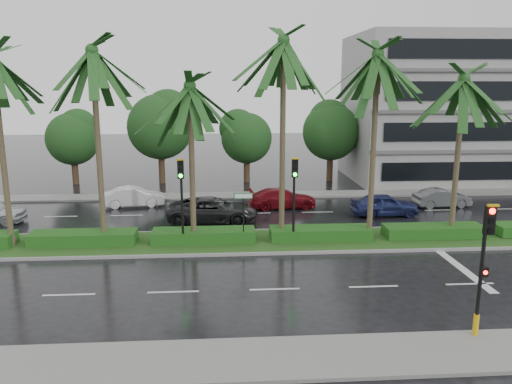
{
  "coord_description": "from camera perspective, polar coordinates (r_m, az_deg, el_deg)",
  "views": [
    {
      "loc": [
        -1.99,
        -23.43,
        7.95
      ],
      "look_at": [
        -0.3,
        1.5,
        2.56
      ],
      "focal_mm": 35.0,
      "sensor_mm": 36.0,
      "label": 1
    }
  ],
  "objects": [
    {
      "name": "signal_median_right",
      "position": [
        24.49,
        4.4,
        0.47
      ],
      "size": [
        0.34,
        0.42,
        4.36
      ],
      "color": "black",
      "rests_on": "median"
    },
    {
      "name": "signal_median_left",
      "position": [
        24.33,
        -8.53,
        0.29
      ],
      "size": [
        0.34,
        0.42,
        4.36
      ],
      "color": "black",
      "rests_on": "median"
    },
    {
      "name": "car_blue",
      "position": [
        31.82,
        14.48,
        -1.41
      ],
      "size": [
        1.83,
        4.15,
        1.39
      ],
      "primitive_type": "imported",
      "rotation": [
        0.0,
        0.0,
        1.62
      ],
      "color": "navy",
      "rests_on": "ground"
    },
    {
      "name": "car_darkgrey",
      "position": [
        29.42,
        -4.98,
        -2.07
      ],
      "size": [
        2.77,
        5.45,
        1.48
      ],
      "primitive_type": "imported",
      "rotation": [
        0.0,
        0.0,
        1.51
      ],
      "color": "black",
      "rests_on": "ground"
    },
    {
      "name": "signal_near",
      "position": [
        17.05,
        24.55,
        -7.61
      ],
      "size": [
        0.34,
        0.45,
        4.36
      ],
      "color": "black",
      "rests_on": "near_sidewalk"
    },
    {
      "name": "near_sidewalk",
      "position": [
        15.53,
        4.24,
        -18.39
      ],
      "size": [
        40.0,
        2.4,
        0.12
      ],
      "primitive_type": "cube",
      "color": "gray",
      "rests_on": "ground"
    },
    {
      "name": "lane_markings",
      "position": [
        24.85,
        8.06,
        -6.6
      ],
      "size": [
        34.0,
        13.06,
        0.01
      ],
      "color": "silver",
      "rests_on": "ground"
    },
    {
      "name": "car_red",
      "position": [
        32.81,
        3.0,
        -0.71
      ],
      "size": [
        2.26,
        4.63,
        1.3
      ],
      "primitive_type": "imported",
      "rotation": [
        0.0,
        0.0,
        1.67
      ],
      "color": "maroon",
      "rests_on": "ground"
    },
    {
      "name": "ground",
      "position": [
        24.83,
        0.94,
        -6.51
      ],
      "size": [
        120.0,
        120.0,
        0.0
      ],
      "primitive_type": "plane",
      "color": "black",
      "rests_on": "ground"
    },
    {
      "name": "car_grey",
      "position": [
        35.21,
        20.47,
        -0.64
      ],
      "size": [
        1.59,
        3.8,
        1.22
      ],
      "primitive_type": "imported",
      "rotation": [
        0.0,
        0.0,
        1.65
      ],
      "color": "#515456",
      "rests_on": "ground"
    },
    {
      "name": "far_sidewalk",
      "position": [
        36.36,
        -0.64,
        -0.37
      ],
      "size": [
        40.0,
        2.0,
        0.12
      ],
      "primitive_type": "cube",
      "color": "gray",
      "rests_on": "ground"
    },
    {
      "name": "car_white",
      "position": [
        34.14,
        -13.76,
        -0.53
      ],
      "size": [
        1.85,
        4.1,
        1.31
      ],
      "primitive_type": "imported",
      "rotation": [
        0.0,
        0.0,
        1.69
      ],
      "color": "silver",
      "rests_on": "ground"
    },
    {
      "name": "palm_row",
      "position": [
        24.47,
        -2.2,
        13.15
      ],
      "size": [
        26.3,
        4.2,
        10.69
      ],
      "color": "#3D3323",
      "rests_on": "median"
    },
    {
      "name": "building",
      "position": [
        45.62,
        21.0,
        8.92
      ],
      "size": [
        16.0,
        10.0,
        12.0
      ],
      "primitive_type": "cube",
      "color": "gray",
      "rests_on": "ground"
    },
    {
      "name": "bg_trees",
      "position": [
        41.21,
        -1.71,
        7.13
      ],
      "size": [
        32.28,
        5.28,
        7.63
      ],
      "color": "#342517",
      "rests_on": "ground"
    },
    {
      "name": "street_sign",
      "position": [
        24.63,
        -1.46,
        -1.52
      ],
      "size": [
        0.95,
        0.09,
        2.6
      ],
      "color": "black",
      "rests_on": "median"
    },
    {
      "name": "median",
      "position": [
        25.75,
        0.75,
        -5.63
      ],
      "size": [
        36.0,
        4.0,
        0.15
      ],
      "color": "gray",
      "rests_on": "ground"
    },
    {
      "name": "hedge",
      "position": [
        25.64,
        0.75,
        -4.84
      ],
      "size": [
        35.2,
        1.4,
        0.6
      ],
      "color": "#144012",
      "rests_on": "median"
    }
  ]
}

